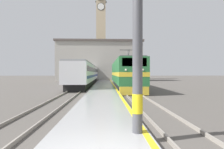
% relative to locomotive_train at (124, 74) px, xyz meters
% --- Properties ---
extents(ground_plane, '(200.00, 200.00, 0.00)m').
position_rel_locomotive_train_xyz_m(ground_plane, '(-2.89, 8.73, -2.00)').
color(ground_plane, '#514C47').
extents(platform, '(3.13, 140.00, 0.35)m').
position_rel_locomotive_train_xyz_m(platform, '(-2.89, 3.73, -1.83)').
color(platform, '#999999').
rests_on(platform, ground).
extents(rail_track_near, '(2.83, 140.00, 0.16)m').
position_rel_locomotive_train_xyz_m(rail_track_near, '(0.00, 3.73, -1.97)').
color(rail_track_near, '#514C47').
rests_on(rail_track_near, ground).
extents(rail_track_far, '(2.83, 140.00, 0.16)m').
position_rel_locomotive_train_xyz_m(rail_track_far, '(-6.18, 3.73, -1.97)').
color(rail_track_far, '#514C47').
rests_on(rail_track_far, ground).
extents(locomotive_train, '(2.92, 17.07, 4.89)m').
position_rel_locomotive_train_xyz_m(locomotive_train, '(0.00, 0.00, 0.00)').
color(locomotive_train, black).
rests_on(locomotive_train, ground).
extents(passenger_train, '(2.92, 39.13, 3.67)m').
position_rel_locomotive_train_xyz_m(passenger_train, '(-6.18, 13.69, -0.02)').
color(passenger_train, black).
rests_on(passenger_train, ground).
extents(catenary_mast, '(2.02, 0.33, 8.36)m').
position_rel_locomotive_train_xyz_m(catenary_mast, '(-1.67, -19.22, 2.41)').
color(catenary_mast, '#4C4C51').
rests_on(catenary_mast, platform).
extents(clock_tower, '(3.87, 3.87, 28.91)m').
position_rel_locomotive_train_xyz_m(clock_tower, '(-4.19, 34.61, 13.15)').
color(clock_tower, tan).
rests_on(clock_tower, ground).
extents(station_building, '(23.07, 7.94, 10.81)m').
position_rel_locomotive_train_xyz_m(station_building, '(-4.27, 23.71, 3.43)').
color(station_building, '#A8A399').
rests_on(station_building, ground).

